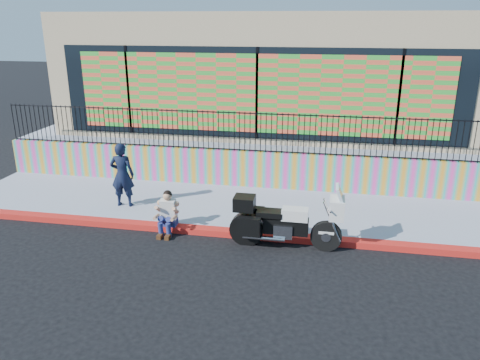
# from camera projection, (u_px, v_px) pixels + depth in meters

# --- Properties ---
(ground) EXTENTS (90.00, 90.00, 0.00)m
(ground) POSITION_uv_depth(u_px,v_px,m) (230.00, 235.00, 11.46)
(ground) COLOR black
(ground) RESTS_ON ground
(red_curb) EXTENTS (16.00, 0.30, 0.15)m
(red_curb) POSITION_uv_depth(u_px,v_px,m) (230.00, 233.00, 11.44)
(red_curb) COLOR red
(red_curb) RESTS_ON ground
(sidewalk) EXTENTS (16.00, 3.00, 0.15)m
(sidewalk) POSITION_uv_depth(u_px,v_px,m) (242.00, 207.00, 12.97)
(sidewalk) COLOR #939DB1
(sidewalk) RESTS_ON ground
(mural_wall) EXTENTS (16.00, 0.20, 1.10)m
(mural_wall) POSITION_uv_depth(u_px,v_px,m) (252.00, 169.00, 14.26)
(mural_wall) COLOR #E33BA0
(mural_wall) RESTS_ON sidewalk
(metal_fence) EXTENTS (15.80, 0.04, 1.20)m
(metal_fence) POSITION_uv_depth(u_px,v_px,m) (252.00, 132.00, 13.88)
(metal_fence) COLOR black
(metal_fence) RESTS_ON mural_wall
(elevated_platform) EXTENTS (16.00, 10.00, 1.25)m
(elevated_platform) POSITION_uv_depth(u_px,v_px,m) (272.00, 134.00, 19.02)
(elevated_platform) COLOR #939DB1
(elevated_platform) RESTS_ON ground
(storefront_building) EXTENTS (14.00, 8.06, 4.00)m
(storefront_building) POSITION_uv_depth(u_px,v_px,m) (273.00, 68.00, 17.97)
(storefront_building) COLOR tan
(storefront_building) RESTS_ON elevated_platform
(police_motorcycle) EXTENTS (2.55, 0.84, 1.58)m
(police_motorcycle) POSITION_uv_depth(u_px,v_px,m) (284.00, 220.00, 10.69)
(police_motorcycle) COLOR black
(police_motorcycle) RESTS_ON ground
(police_officer) EXTENTS (0.68, 0.48, 1.77)m
(police_officer) POSITION_uv_depth(u_px,v_px,m) (122.00, 175.00, 12.65)
(police_officer) COLOR black
(police_officer) RESTS_ON sidewalk
(seated_man) EXTENTS (0.54, 0.71, 1.06)m
(seated_man) POSITION_uv_depth(u_px,v_px,m) (167.00, 217.00, 11.42)
(seated_man) COLOR navy
(seated_man) RESTS_ON ground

